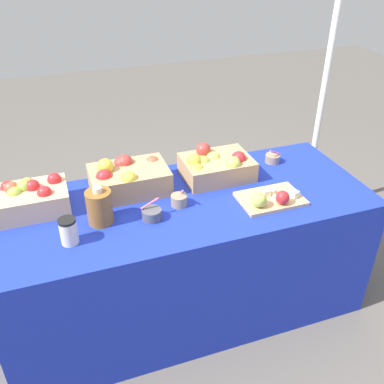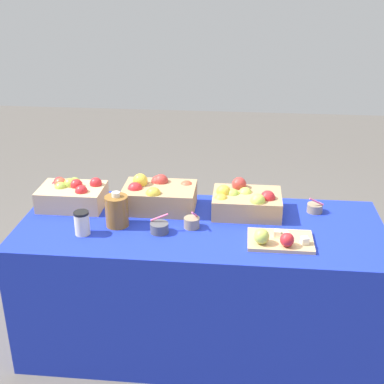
% 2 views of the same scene
% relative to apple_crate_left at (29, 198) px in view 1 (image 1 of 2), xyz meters
% --- Properties ---
extents(ground_plane, '(10.00, 10.00, 0.00)m').
position_rel_apple_crate_left_xyz_m(ground_plane, '(0.73, -0.16, -0.81)').
color(ground_plane, '#56514C').
extents(table, '(1.90, 0.76, 0.74)m').
position_rel_apple_crate_left_xyz_m(table, '(0.73, -0.16, -0.44)').
color(table, '#192DB7').
rests_on(table, ground_plane).
extents(apple_crate_left, '(0.35, 0.24, 0.16)m').
position_rel_apple_crate_left_xyz_m(apple_crate_left, '(0.00, 0.00, 0.00)').
color(apple_crate_left, tan).
rests_on(apple_crate_left, table).
extents(apple_crate_middle, '(0.39, 0.26, 0.19)m').
position_rel_apple_crate_left_xyz_m(apple_crate_middle, '(0.49, 0.02, 0.01)').
color(apple_crate_middle, tan).
rests_on(apple_crate_middle, table).
extents(apple_crate_right, '(0.37, 0.27, 0.17)m').
position_rel_apple_crate_left_xyz_m(apple_crate_right, '(0.96, 0.00, -0.00)').
color(apple_crate_right, tan).
rests_on(apple_crate_right, table).
extents(cutting_board_front, '(0.32, 0.22, 0.09)m').
position_rel_apple_crate_left_xyz_m(cutting_board_front, '(1.12, -0.33, -0.04)').
color(cutting_board_front, tan).
rests_on(cutting_board_front, table).
extents(sample_bowl_near, '(0.09, 0.09, 0.10)m').
position_rel_apple_crate_left_xyz_m(sample_bowl_near, '(0.53, -0.26, -0.04)').
color(sample_bowl_near, '#4C4C51').
rests_on(sample_bowl_near, table).
extents(sample_bowl_mid, '(0.08, 0.08, 0.11)m').
position_rel_apple_crate_left_xyz_m(sample_bowl_mid, '(0.69, -0.19, -0.04)').
color(sample_bowl_mid, gray).
rests_on(sample_bowl_mid, table).
extents(sample_bowl_far, '(0.09, 0.08, 0.09)m').
position_rel_apple_crate_left_xyz_m(sample_bowl_far, '(1.34, 0.05, -0.05)').
color(sample_bowl_far, gray).
rests_on(sample_bowl_far, table).
extents(cider_jug, '(0.12, 0.12, 0.19)m').
position_rel_apple_crate_left_xyz_m(cider_jug, '(0.30, -0.21, 0.01)').
color(cider_jug, brown).
rests_on(cider_jug, table).
extents(coffee_cup, '(0.08, 0.08, 0.12)m').
position_rel_apple_crate_left_xyz_m(coffee_cup, '(0.15, -0.32, -0.01)').
color(coffee_cup, beige).
rests_on(coffee_cup, table).
extents(tent_pole, '(0.04, 0.04, 1.96)m').
position_rel_apple_crate_left_xyz_m(tent_pole, '(1.93, 0.47, 0.17)').
color(tent_pole, white).
rests_on(tent_pole, ground_plane).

